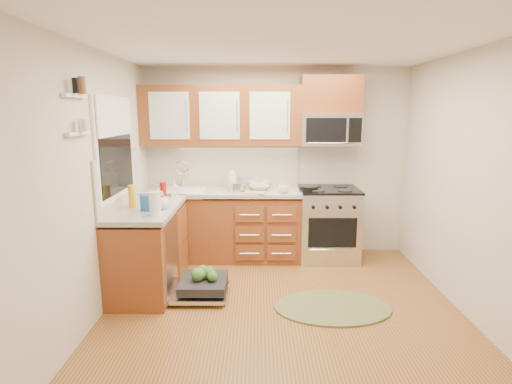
{
  "coord_description": "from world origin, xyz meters",
  "views": [
    {
      "loc": [
        -0.24,
        -3.65,
        1.92
      ],
      "look_at": [
        -0.27,
        0.85,
        1.02
      ],
      "focal_mm": 28.0,
      "sensor_mm": 36.0,
      "label": 1
    }
  ],
  "objects_px": {
    "bowl_b": "(259,184)",
    "stock_pot": "(237,187)",
    "dishwasher": "(200,287)",
    "cutting_board": "(256,193)",
    "skillet": "(308,188)",
    "range": "(328,224)",
    "upper_cabinets": "(221,116)",
    "paper_towel_roll": "(155,204)",
    "sink": "(181,200)",
    "cup": "(283,189)",
    "microwave": "(330,129)",
    "bowl_a": "(259,187)",
    "rug": "(332,307)"
  },
  "relations": [
    {
      "from": "cutting_board",
      "to": "bowl_a",
      "type": "relative_size",
      "value": 0.96
    },
    {
      "from": "skillet",
      "to": "bowl_b",
      "type": "distance_m",
      "value": 0.68
    },
    {
      "from": "dishwasher",
      "to": "rug",
      "type": "relative_size",
      "value": 0.6
    },
    {
      "from": "upper_cabinets",
      "to": "paper_towel_roll",
      "type": "relative_size",
      "value": 8.77
    },
    {
      "from": "sink",
      "to": "cutting_board",
      "type": "distance_m",
      "value": 1.0
    },
    {
      "from": "paper_towel_roll",
      "to": "cup",
      "type": "bearing_deg",
      "value": 39.87
    },
    {
      "from": "cup",
      "to": "cutting_board",
      "type": "bearing_deg",
      "value": -175.08
    },
    {
      "from": "upper_cabinets",
      "to": "bowl_a",
      "type": "xyz_separation_m",
      "value": [
        0.49,
        -0.11,
        -0.92
      ]
    },
    {
      "from": "microwave",
      "to": "paper_towel_roll",
      "type": "height_order",
      "value": "microwave"
    },
    {
      "from": "skillet",
      "to": "cutting_board",
      "type": "xyz_separation_m",
      "value": [
        -0.67,
        -0.14,
        -0.04
      ]
    },
    {
      "from": "upper_cabinets",
      "to": "skillet",
      "type": "bearing_deg",
      "value": -11.06
    },
    {
      "from": "rug",
      "to": "stock_pot",
      "type": "relative_size",
      "value": 5.79
    },
    {
      "from": "range",
      "to": "skillet",
      "type": "xyz_separation_m",
      "value": [
        -0.28,
        -0.07,
        0.5
      ]
    },
    {
      "from": "paper_towel_roll",
      "to": "microwave",
      "type": "bearing_deg",
      "value": 36.06
    },
    {
      "from": "cutting_board",
      "to": "bowl_b",
      "type": "height_order",
      "value": "bowl_b"
    },
    {
      "from": "upper_cabinets",
      "to": "stock_pot",
      "type": "distance_m",
      "value": 0.95
    },
    {
      "from": "dishwasher",
      "to": "cutting_board",
      "type": "relative_size",
      "value": 2.79
    },
    {
      "from": "paper_towel_roll",
      "to": "cutting_board",
      "type": "bearing_deg",
      "value": 47.8
    },
    {
      "from": "sink",
      "to": "cup",
      "type": "xyz_separation_m",
      "value": [
        1.32,
        -0.17,
        0.18
      ]
    },
    {
      "from": "microwave",
      "to": "bowl_a",
      "type": "distance_m",
      "value": 1.18
    },
    {
      "from": "stock_pot",
      "to": "bowl_b",
      "type": "bearing_deg",
      "value": 43.51
    },
    {
      "from": "sink",
      "to": "dishwasher",
      "type": "distance_m",
      "value": 1.38
    },
    {
      "from": "dishwasher",
      "to": "rug",
      "type": "height_order",
      "value": "dishwasher"
    },
    {
      "from": "bowl_b",
      "to": "stock_pot",
      "type": "bearing_deg",
      "value": -136.49
    },
    {
      "from": "upper_cabinets",
      "to": "rug",
      "type": "xyz_separation_m",
      "value": [
        1.22,
        -1.55,
        -1.86
      ]
    },
    {
      "from": "upper_cabinets",
      "to": "cutting_board",
      "type": "distance_m",
      "value": 1.1
    },
    {
      "from": "stock_pot",
      "to": "skillet",
      "type": "bearing_deg",
      "value": 1.37
    },
    {
      "from": "upper_cabinets",
      "to": "range",
      "type": "xyz_separation_m",
      "value": [
        1.41,
        -0.15,
        -1.4
      ]
    },
    {
      "from": "skillet",
      "to": "bowl_a",
      "type": "height_order",
      "value": "skillet"
    },
    {
      "from": "rug",
      "to": "cup",
      "type": "height_order",
      "value": "cup"
    },
    {
      "from": "stock_pot",
      "to": "cup",
      "type": "bearing_deg",
      "value": -8.12
    },
    {
      "from": "paper_towel_roll",
      "to": "bowl_a",
      "type": "height_order",
      "value": "paper_towel_roll"
    },
    {
      "from": "upper_cabinets",
      "to": "paper_towel_roll",
      "type": "distance_m",
      "value": 1.74
    },
    {
      "from": "upper_cabinets",
      "to": "skillet",
      "type": "relative_size",
      "value": 8.1
    },
    {
      "from": "upper_cabinets",
      "to": "skillet",
      "type": "xyz_separation_m",
      "value": [
        1.12,
        -0.22,
        -0.9
      ]
    },
    {
      "from": "upper_cabinets",
      "to": "cutting_board",
      "type": "bearing_deg",
      "value": -38.26
    },
    {
      "from": "sink",
      "to": "skillet",
      "type": "distance_m",
      "value": 1.66
    },
    {
      "from": "cutting_board",
      "to": "bowl_a",
      "type": "xyz_separation_m",
      "value": [
        0.04,
        0.24,
        0.02
      ]
    },
    {
      "from": "upper_cabinets",
      "to": "rug",
      "type": "bearing_deg",
      "value": -51.61
    },
    {
      "from": "sink",
      "to": "dishwasher",
      "type": "relative_size",
      "value": 0.89
    },
    {
      "from": "bowl_b",
      "to": "sink",
      "type": "bearing_deg",
      "value": -170.0
    },
    {
      "from": "cup",
      "to": "microwave",
      "type": "bearing_deg",
      "value": 26.33
    },
    {
      "from": "stock_pot",
      "to": "cup",
      "type": "distance_m",
      "value": 0.59
    },
    {
      "from": "dishwasher",
      "to": "cup",
      "type": "bearing_deg",
      "value": 45.49
    },
    {
      "from": "cutting_board",
      "to": "sink",
      "type": "bearing_deg",
      "value": 168.41
    },
    {
      "from": "skillet",
      "to": "paper_towel_roll",
      "type": "xyz_separation_m",
      "value": [
        -1.65,
        -1.21,
        0.07
      ]
    },
    {
      "from": "range",
      "to": "cutting_board",
      "type": "xyz_separation_m",
      "value": [
        -0.95,
        -0.21,
        0.46
      ]
    },
    {
      "from": "range",
      "to": "microwave",
      "type": "xyz_separation_m",
      "value": [
        0.0,
        0.12,
        1.23
      ]
    },
    {
      "from": "cup",
      "to": "dishwasher",
      "type": "bearing_deg",
      "value": -134.51
    },
    {
      "from": "cutting_board",
      "to": "dishwasher",
      "type": "bearing_deg",
      "value": -122.46
    }
  ]
}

